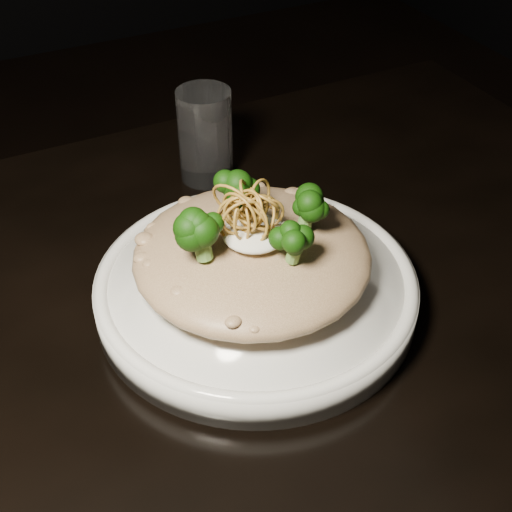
{
  "coord_description": "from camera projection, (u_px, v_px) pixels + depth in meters",
  "views": [
    {
      "loc": [
        -0.14,
        -0.39,
        1.2
      ],
      "look_at": [
        0.07,
        0.04,
        0.81
      ],
      "focal_mm": 50.0,
      "sensor_mm": 36.0,
      "label": 1
    }
  ],
  "objects": [
    {
      "name": "drinking_glass",
      "position": [
        205.0,
        136.0,
        0.79
      ],
      "size": [
        0.06,
        0.06,
        0.11
      ],
      "primitive_type": "cylinder",
      "rotation": [
        0.0,
        0.0,
        0.06
      ],
      "color": "white",
      "rests_on": "table"
    },
    {
      "name": "broccoli",
      "position": [
        258.0,
        213.0,
        0.59
      ],
      "size": [
        0.14,
        0.14,
        0.05
      ],
      "primitive_type": null,
      "color": "black",
      "rests_on": "risotto"
    },
    {
      "name": "table",
      "position": [
        205.0,
        417.0,
        0.66
      ],
      "size": [
        1.1,
        0.8,
        0.75
      ],
      "color": "black",
      "rests_on": "ground"
    },
    {
      "name": "shallots",
      "position": [
        250.0,
        202.0,
        0.59
      ],
      "size": [
        0.06,
        0.06,
        0.04
      ],
      "primitive_type": null,
      "color": "brown",
      "rests_on": "cheese"
    },
    {
      "name": "cheese",
      "position": [
        254.0,
        233.0,
        0.6
      ],
      "size": [
        0.06,
        0.06,
        0.02
      ],
      "primitive_type": "ellipsoid",
      "color": "white",
      "rests_on": "risotto"
    },
    {
      "name": "plate",
      "position": [
        256.0,
        290.0,
        0.65
      ],
      "size": [
        0.29,
        0.29,
        0.03
      ],
      "primitive_type": "cylinder",
      "color": "silver",
      "rests_on": "table"
    },
    {
      "name": "risotto",
      "position": [
        252.0,
        255.0,
        0.63
      ],
      "size": [
        0.21,
        0.21,
        0.05
      ],
      "primitive_type": "ellipsoid",
      "color": "brown",
      "rests_on": "plate"
    }
  ]
}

